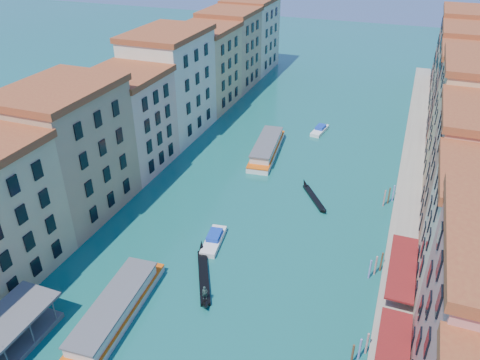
# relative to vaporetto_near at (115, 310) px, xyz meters

# --- Properties ---
(left_bank_palazzos) EXTENTS (12.80, 128.40, 21.00)m
(left_bank_palazzos) POSITION_rel_vaporetto_near_xyz_m (-18.21, 42.74, 8.50)
(left_bank_palazzos) COLOR #B9AE88
(left_bank_palazzos) RESTS_ON ground
(right_bank_palazzos) EXTENTS (12.80, 128.40, 21.00)m
(right_bank_palazzos) POSITION_rel_vaporetto_near_xyz_m (37.79, 43.06, 8.54)
(right_bank_palazzos) COLOR #AD4833
(right_bank_palazzos) RESTS_ON ground
(quay) EXTENTS (4.00, 140.00, 1.00)m
(quay) POSITION_rel_vaporetto_near_xyz_m (29.79, 43.06, -0.70)
(quay) COLOR gray
(quay) RESTS_ON ground
(mooring_poles_right) EXTENTS (1.44, 54.24, 3.20)m
(mooring_poles_right) POSITION_rel_vaporetto_near_xyz_m (26.89, 6.86, 0.10)
(mooring_poles_right) COLOR #50391B
(mooring_poles_right) RESTS_ON ground
(vaporetto_near) EXTENTS (5.46, 18.24, 2.67)m
(vaporetto_near) POSITION_rel_vaporetto_near_xyz_m (0.00, 0.00, 0.00)
(vaporetto_near) COLOR silver
(vaporetto_near) RESTS_ON ground
(vaporetto_far) EXTENTS (5.93, 17.96, 2.62)m
(vaporetto_far) POSITION_rel_vaporetto_near_xyz_m (3.25, 46.36, -0.02)
(vaporetto_far) COLOR white
(vaporetto_far) RESTS_ON ground
(gondola_fore) EXTENTS (6.86, 12.11, 2.62)m
(gondola_fore) POSITION_rel_vaporetto_near_xyz_m (6.64, 9.65, -0.76)
(gondola_fore) COLOR black
(gondola_fore) RESTS_ON ground
(gondola_far) EXTENTS (6.52, 9.15, 1.49)m
(gondola_far) POSITION_rel_vaporetto_near_xyz_m (15.47, 33.37, -0.90)
(gondola_far) COLOR black
(gondola_far) RESTS_ON ground
(motorboat_mid) EXTENTS (3.00, 6.97, 1.40)m
(motorboat_mid) POSITION_rel_vaporetto_near_xyz_m (4.93, 16.87, -0.66)
(motorboat_mid) COLOR silver
(motorboat_mid) RESTS_ON ground
(motorboat_far) EXTENTS (2.84, 6.48, 1.30)m
(motorboat_far) POSITION_rel_vaporetto_near_xyz_m (10.73, 59.87, -0.70)
(motorboat_far) COLOR white
(motorboat_far) RESTS_ON ground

